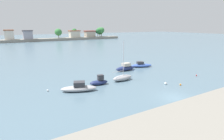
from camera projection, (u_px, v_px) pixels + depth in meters
ground_plane at (175, 98)px, 25.69m from camera, size 400.00×400.00×0.00m
moored_boat_0 at (79, 88)px, 28.07m from camera, size 5.83×3.63×1.57m
moored_boat_1 at (99, 82)px, 31.20m from camera, size 3.36×1.64×1.74m
moored_boat_2 at (122, 78)px, 33.52m from camera, size 4.37×1.81×7.30m
moored_boat_3 at (125, 68)px, 40.87m from camera, size 5.02×1.68×1.74m
moored_boat_4 at (141, 65)px, 44.33m from camera, size 5.44×3.40×1.40m
mooring_buoy_0 at (166, 83)px, 31.29m from camera, size 0.43×0.43×0.43m
mooring_buoy_1 at (48, 90)px, 28.09m from camera, size 0.30×0.30×0.30m
mooring_buoy_2 at (196, 75)px, 36.60m from camera, size 0.27×0.27×0.27m
mooring_buoy_3 at (180, 85)px, 30.88m from camera, size 0.30×0.30×0.30m
distant_shoreline at (52, 37)px, 118.93m from camera, size 112.09×7.70×8.50m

